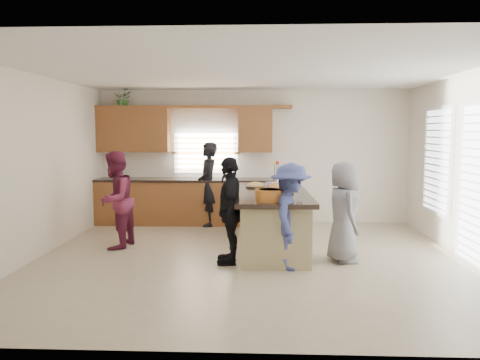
{
  "coord_description": "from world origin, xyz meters",
  "views": [
    {
      "loc": [
        0.15,
        -6.91,
        1.94
      ],
      "look_at": [
        -0.17,
        0.59,
        1.15
      ],
      "focal_mm": 35.0,
      "sensor_mm": 36.0,
      "label": 1
    }
  ],
  "objects_px": {
    "island": "(272,221)",
    "woman_right_front": "(343,212)",
    "woman_left_front": "(230,210)",
    "woman_left_back": "(208,184)",
    "salad_bowl": "(269,194)",
    "woman_right_back": "(291,216)",
    "woman_left_mid": "(115,200)"
  },
  "relations": [
    {
      "from": "island",
      "to": "woman_right_front",
      "type": "height_order",
      "value": "woman_right_front"
    },
    {
      "from": "island",
      "to": "woman_left_front",
      "type": "distance_m",
      "value": 1.15
    },
    {
      "from": "woman_left_back",
      "to": "salad_bowl",
      "type": "bearing_deg",
      "value": 13.5
    },
    {
      "from": "woman_left_front",
      "to": "woman_right_front",
      "type": "xyz_separation_m",
      "value": [
        1.67,
        0.17,
        -0.03
      ]
    },
    {
      "from": "woman_left_back",
      "to": "woman_right_front",
      "type": "bearing_deg",
      "value": 32.93
    },
    {
      "from": "salad_bowl",
      "to": "woman_right_front",
      "type": "height_order",
      "value": "woman_right_front"
    },
    {
      "from": "island",
      "to": "salad_bowl",
      "type": "xyz_separation_m",
      "value": [
        -0.07,
        -1.04,
        0.59
      ]
    },
    {
      "from": "woman_left_back",
      "to": "woman_left_front",
      "type": "xyz_separation_m",
      "value": [
        0.62,
        -2.71,
        -0.07
      ]
    },
    {
      "from": "salad_bowl",
      "to": "woman_left_front",
      "type": "bearing_deg",
      "value": 165.41
    },
    {
      "from": "woman_left_back",
      "to": "woman_right_back",
      "type": "xyz_separation_m",
      "value": [
        1.49,
        -2.96,
        -0.11
      ]
    },
    {
      "from": "island",
      "to": "woman_left_back",
      "type": "xyz_separation_m",
      "value": [
        -1.26,
        1.82,
        0.4
      ]
    },
    {
      "from": "woman_left_front",
      "to": "woman_right_back",
      "type": "distance_m",
      "value": 0.9
    },
    {
      "from": "island",
      "to": "woman_right_front",
      "type": "distance_m",
      "value": 1.29
    },
    {
      "from": "island",
      "to": "salad_bowl",
      "type": "height_order",
      "value": "salad_bowl"
    },
    {
      "from": "salad_bowl",
      "to": "woman_right_front",
      "type": "xyz_separation_m",
      "value": [
        1.1,
        0.31,
        -0.29
      ]
    },
    {
      "from": "woman_left_back",
      "to": "woman_left_front",
      "type": "distance_m",
      "value": 2.78
    },
    {
      "from": "woman_left_back",
      "to": "island",
      "type": "bearing_deg",
      "value": 25.67
    },
    {
      "from": "island",
      "to": "woman_right_back",
      "type": "distance_m",
      "value": 1.2
    },
    {
      "from": "woman_left_front",
      "to": "woman_right_back",
      "type": "height_order",
      "value": "woman_left_front"
    },
    {
      "from": "woman_right_back",
      "to": "woman_right_front",
      "type": "relative_size",
      "value": 1.0
    },
    {
      "from": "woman_left_back",
      "to": "woman_right_back",
      "type": "height_order",
      "value": "woman_left_back"
    },
    {
      "from": "woman_left_front",
      "to": "island",
      "type": "bearing_deg",
      "value": 141.17
    },
    {
      "from": "woman_right_front",
      "to": "woman_left_back",
      "type": "bearing_deg",
      "value": 33.75
    },
    {
      "from": "woman_left_front",
      "to": "woman_left_back",
      "type": "bearing_deg",
      "value": -169.96
    },
    {
      "from": "woman_left_mid",
      "to": "woman_right_back",
      "type": "height_order",
      "value": "woman_left_mid"
    },
    {
      "from": "salad_bowl",
      "to": "woman_right_back",
      "type": "relative_size",
      "value": 0.27
    },
    {
      "from": "salad_bowl",
      "to": "woman_left_back",
      "type": "height_order",
      "value": "woman_left_back"
    },
    {
      "from": "woman_left_front",
      "to": "woman_right_back",
      "type": "xyz_separation_m",
      "value": [
        0.87,
        -0.25,
        -0.03
      ]
    },
    {
      "from": "island",
      "to": "woman_right_back",
      "type": "xyz_separation_m",
      "value": [
        0.22,
        -1.14,
        0.3
      ]
    },
    {
      "from": "woman_left_mid",
      "to": "woman_right_front",
      "type": "distance_m",
      "value": 3.68
    },
    {
      "from": "woman_right_front",
      "to": "salad_bowl",
      "type": "bearing_deg",
      "value": 97.61
    },
    {
      "from": "salad_bowl",
      "to": "woman_right_back",
      "type": "height_order",
      "value": "woman_right_back"
    }
  ]
}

